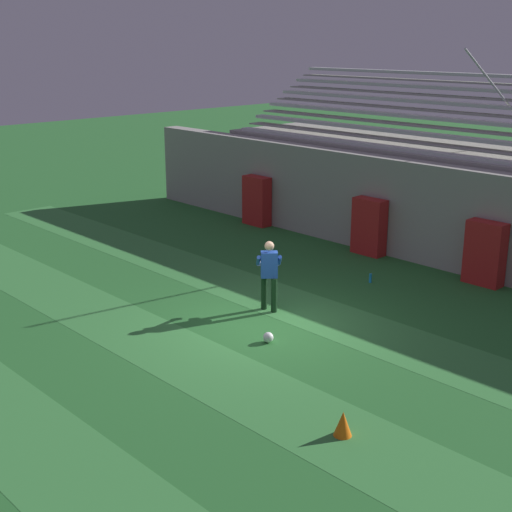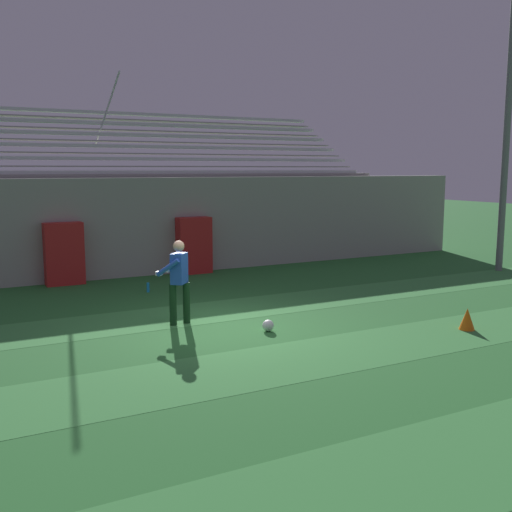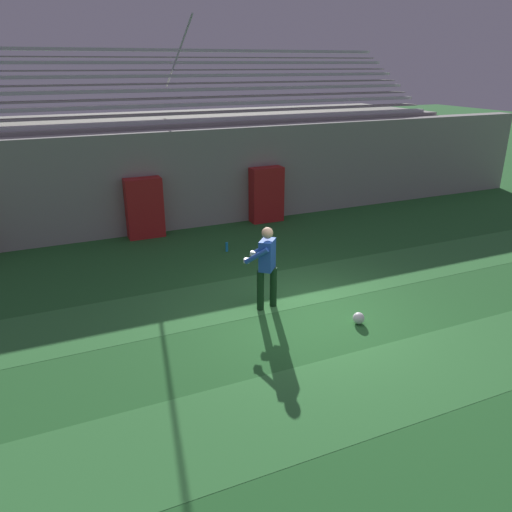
{
  "view_description": "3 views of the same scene",
  "coord_description": "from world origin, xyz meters",
  "px_view_note": "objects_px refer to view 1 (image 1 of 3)",
  "views": [
    {
      "loc": [
        10.39,
        -10.21,
        6.06
      ],
      "look_at": [
        -0.19,
        -0.16,
        1.59
      ],
      "focal_mm": 50.0,
      "sensor_mm": 36.0,
      "label": 1
    },
    {
      "loc": [
        -4.69,
        -10.25,
        3.05
      ],
      "look_at": [
        0.59,
        -0.29,
        1.41
      ],
      "focal_mm": 42.0,
      "sensor_mm": 36.0,
      "label": 2
    },
    {
      "loc": [
        -4.4,
        -7.36,
        4.53
      ],
      "look_at": [
        -0.49,
        1.45,
        0.8
      ],
      "focal_mm": 35.0,
      "sensor_mm": 36.0,
      "label": 3
    }
  ],
  "objects_px": {
    "padding_pillar_gate_right": "(485,253)",
    "water_bottle": "(370,278)",
    "padding_pillar_gate_left": "(369,227)",
    "goalkeeper": "(269,271)",
    "soccer_ball": "(268,337)",
    "traffic_cone": "(343,424)",
    "padding_pillar_far_left": "(257,201)"
  },
  "relations": [
    {
      "from": "goalkeeper",
      "to": "water_bottle",
      "type": "xyz_separation_m",
      "value": [
        0.41,
        3.28,
        -0.83
      ]
    },
    {
      "from": "padding_pillar_gate_right",
      "to": "water_bottle",
      "type": "distance_m",
      "value": 2.95
    },
    {
      "from": "soccer_ball",
      "to": "water_bottle",
      "type": "distance_m",
      "value": 4.66
    },
    {
      "from": "traffic_cone",
      "to": "padding_pillar_far_left",
      "type": "bearing_deg",
      "value": 142.23
    },
    {
      "from": "padding_pillar_far_left",
      "to": "goalkeeper",
      "type": "relative_size",
      "value": 0.99
    },
    {
      "from": "padding_pillar_far_left",
      "to": "goalkeeper",
      "type": "height_order",
      "value": "goalkeeper"
    },
    {
      "from": "goalkeeper",
      "to": "traffic_cone",
      "type": "relative_size",
      "value": 3.98
    },
    {
      "from": "goalkeeper",
      "to": "soccer_ball",
      "type": "bearing_deg",
      "value": -44.99
    },
    {
      "from": "traffic_cone",
      "to": "goalkeeper",
      "type": "bearing_deg",
      "value": 147.62
    },
    {
      "from": "padding_pillar_far_left",
      "to": "padding_pillar_gate_right",
      "type": "bearing_deg",
      "value": 0.0
    },
    {
      "from": "traffic_cone",
      "to": "soccer_ball",
      "type": "bearing_deg",
      "value": 153.66
    },
    {
      "from": "padding_pillar_gate_right",
      "to": "padding_pillar_far_left",
      "type": "relative_size",
      "value": 1.0
    },
    {
      "from": "padding_pillar_gate_left",
      "to": "padding_pillar_gate_right",
      "type": "height_order",
      "value": "same"
    },
    {
      "from": "soccer_ball",
      "to": "traffic_cone",
      "type": "bearing_deg",
      "value": -26.34
    },
    {
      "from": "traffic_cone",
      "to": "water_bottle",
      "type": "relative_size",
      "value": 1.75
    },
    {
      "from": "padding_pillar_gate_left",
      "to": "soccer_ball",
      "type": "distance_m",
      "value": 7.08
    },
    {
      "from": "padding_pillar_far_left",
      "to": "soccer_ball",
      "type": "xyz_separation_m",
      "value": [
        7.25,
        -6.57,
        -0.72
      ]
    },
    {
      "from": "goalkeeper",
      "to": "traffic_cone",
      "type": "distance_m",
      "value": 5.63
    },
    {
      "from": "padding_pillar_far_left",
      "to": "soccer_ball",
      "type": "bearing_deg",
      "value": -42.2
    },
    {
      "from": "soccer_ball",
      "to": "goalkeeper",
      "type": "bearing_deg",
      "value": 135.01
    },
    {
      "from": "padding_pillar_gate_left",
      "to": "padding_pillar_gate_right",
      "type": "xyz_separation_m",
      "value": [
        3.69,
        0.0,
        0.0
      ]
    },
    {
      "from": "goalkeeper",
      "to": "water_bottle",
      "type": "distance_m",
      "value": 3.41
    },
    {
      "from": "padding_pillar_far_left",
      "to": "water_bottle",
      "type": "bearing_deg",
      "value": -17.44
    },
    {
      "from": "traffic_cone",
      "to": "water_bottle",
      "type": "height_order",
      "value": "traffic_cone"
    },
    {
      "from": "water_bottle",
      "to": "goalkeeper",
      "type": "bearing_deg",
      "value": -97.18
    },
    {
      "from": "soccer_ball",
      "to": "padding_pillar_gate_left",
      "type": "bearing_deg",
      "value": 110.96
    },
    {
      "from": "water_bottle",
      "to": "traffic_cone",
      "type": "bearing_deg",
      "value": -55.55
    },
    {
      "from": "padding_pillar_gate_right",
      "to": "water_bottle",
      "type": "bearing_deg",
      "value": -135.78
    },
    {
      "from": "goalkeeper",
      "to": "padding_pillar_gate_left",
      "type": "bearing_deg",
      "value": 103.04
    },
    {
      "from": "goalkeeper",
      "to": "traffic_cone",
      "type": "height_order",
      "value": "goalkeeper"
    },
    {
      "from": "goalkeeper",
      "to": "soccer_ball",
      "type": "relative_size",
      "value": 7.59
    },
    {
      "from": "padding_pillar_gate_right",
      "to": "padding_pillar_gate_left",
      "type": "bearing_deg",
      "value": 180.0
    }
  ]
}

